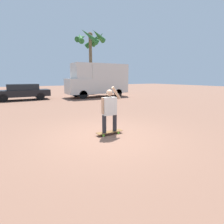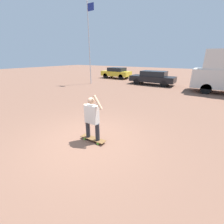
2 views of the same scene
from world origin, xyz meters
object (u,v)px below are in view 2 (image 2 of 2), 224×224
Objects in this scene: skateboard at (93,139)px; flagpole at (89,41)px; person_skateboarder at (92,116)px; parked_car_black at (153,77)px; parked_car_yellow at (116,73)px.

flagpole is at bearing 130.07° from skateboard.
person_skateboarder reaches higher than parked_car_black.
skateboard is 0.24× the size of parked_car_yellow.
skateboard is 0.61× the size of person_skateboarder.
parked_car_yellow is at bearing 118.10° from skateboard.
skateboard is 0.12× the size of flagpole.
person_skateboarder is at bearing -61.90° from parked_car_yellow.
parked_car_yellow is (-7.75, 14.51, -0.15)m from person_skateboarder.
flagpole is at bearing 130.07° from person_skateboarder.
skateboard is 0.21× the size of parked_car_black.
flagpole is (-7.70, 9.16, 3.34)m from person_skateboarder.
skateboard is 12.29m from parked_car_black.
person_skateboarder is 0.34× the size of parked_car_black.
parked_car_yellow is at bearing 118.10° from person_skateboarder.
parked_car_yellow is at bearing 90.51° from flagpole.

